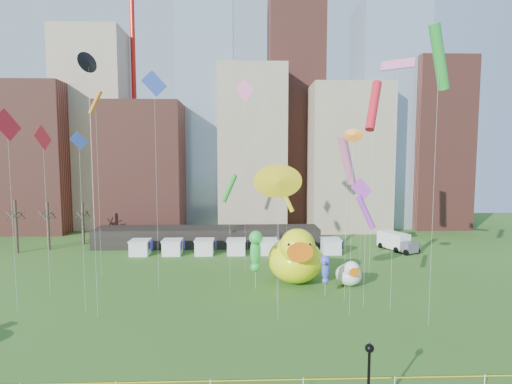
{
  "coord_description": "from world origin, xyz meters",
  "views": [
    {
      "loc": [
        2.17,
        -23.59,
        15.05
      ],
      "look_at": [
        3.3,
        11.23,
        12.0
      ],
      "focal_mm": 27.0,
      "sensor_mm": 36.0,
      "label": 1
    }
  ],
  "objects_px": {
    "small_duck": "(349,274)",
    "seahorse_green": "(255,248)",
    "box_truck": "(396,241)",
    "big_duck": "(295,257)",
    "lamppost": "(369,374)",
    "seahorse_purple": "(326,267)"
  },
  "relations": [
    {
      "from": "big_duck",
      "to": "lamppost",
      "type": "xyz_separation_m",
      "value": [
        0.77,
        -24.89,
        -0.25
      ]
    },
    {
      "from": "small_duck",
      "to": "seahorse_green",
      "type": "distance_m",
      "value": 11.63
    },
    {
      "from": "seahorse_purple",
      "to": "box_truck",
      "type": "distance_m",
      "value": 26.39
    },
    {
      "from": "seahorse_green",
      "to": "lamppost",
      "type": "relative_size",
      "value": 1.4
    },
    {
      "from": "big_duck",
      "to": "small_duck",
      "type": "height_order",
      "value": "big_duck"
    },
    {
      "from": "small_duck",
      "to": "seahorse_green",
      "type": "bearing_deg",
      "value": -178.77
    },
    {
      "from": "lamppost",
      "to": "box_truck",
      "type": "relative_size",
      "value": 0.68
    },
    {
      "from": "seahorse_green",
      "to": "box_truck",
      "type": "relative_size",
      "value": 0.96
    },
    {
      "from": "small_duck",
      "to": "seahorse_purple",
      "type": "height_order",
      "value": "seahorse_purple"
    },
    {
      "from": "small_duck",
      "to": "big_duck",
      "type": "bearing_deg",
      "value": 167.26
    },
    {
      "from": "seahorse_purple",
      "to": "box_truck",
      "type": "relative_size",
      "value": 0.64
    },
    {
      "from": "big_duck",
      "to": "box_truck",
      "type": "xyz_separation_m",
      "value": [
        18.8,
        16.11,
        -1.76
      ]
    },
    {
      "from": "seahorse_green",
      "to": "box_truck",
      "type": "height_order",
      "value": "seahorse_green"
    },
    {
      "from": "lamppost",
      "to": "seahorse_green",
      "type": "bearing_deg",
      "value": 103.77
    },
    {
      "from": "big_duck",
      "to": "lamppost",
      "type": "relative_size",
      "value": 1.88
    },
    {
      "from": "big_duck",
      "to": "seahorse_purple",
      "type": "bearing_deg",
      "value": -59.63
    },
    {
      "from": "seahorse_green",
      "to": "seahorse_purple",
      "type": "relative_size",
      "value": 1.49
    },
    {
      "from": "big_duck",
      "to": "seahorse_purple",
      "type": "distance_m",
      "value": 5.39
    },
    {
      "from": "seahorse_purple",
      "to": "lamppost",
      "type": "xyz_separation_m",
      "value": [
        -1.88,
        -20.2,
        -0.29
      ]
    },
    {
      "from": "small_duck",
      "to": "lamppost",
      "type": "xyz_separation_m",
      "value": [
        -5.47,
        -23.7,
        1.51
      ]
    },
    {
      "from": "seahorse_green",
      "to": "lamppost",
      "type": "bearing_deg",
      "value": -95.8
    },
    {
      "from": "lamppost",
      "to": "box_truck",
      "type": "bearing_deg",
      "value": 66.26
    }
  ]
}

